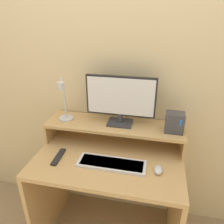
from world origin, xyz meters
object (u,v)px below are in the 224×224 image
mouse (158,170)px  remote_control (59,157)px  desk_lamp (64,103)px  router_dock (174,122)px  monitor (121,99)px  keyboard (112,164)px

mouse → remote_control: mouse is taller
desk_lamp → router_dock: (0.79, 0.03, -0.08)m
monitor → remote_control: 0.59m
monitor → desk_lamp: (-0.40, -0.06, -0.04)m
mouse → remote_control: size_ratio=0.47×
monitor → mouse: bearing=-43.8°
router_dock → remote_control: bearing=-161.5°
desk_lamp → remote_control: 0.38m
monitor → desk_lamp: 0.41m
desk_lamp → keyboard: (0.40, -0.22, -0.30)m
desk_lamp → keyboard: 0.55m
monitor → remote_control: size_ratio=2.73×
router_dock → remote_control: 0.83m
keyboard → monitor: bearing=89.6°
keyboard → mouse: 0.30m
mouse → router_dock: bearing=72.0°
mouse → desk_lamp: bearing=161.9°
keyboard → remote_control: size_ratio=2.47×
desk_lamp → remote_control: desk_lamp is taller
desk_lamp → remote_control: size_ratio=1.88×
desk_lamp → router_dock: 0.79m
desk_lamp → keyboard: size_ratio=0.76×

